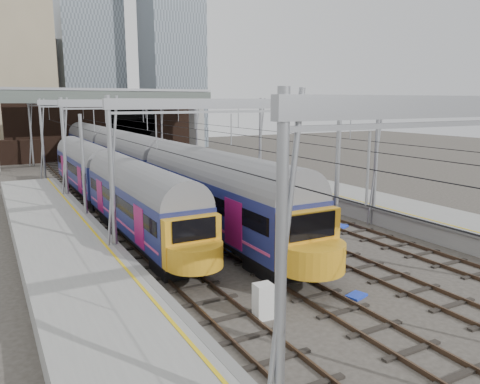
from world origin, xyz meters
TOP-DOWN VIEW (x-y plane):
  - ground at (0.00, 0.00)m, footprint 160.00×160.00m
  - platform_left at (-10.18, 2.50)m, footprint 4.32×55.00m
  - tracks at (0.00, 15.00)m, footprint 14.40×80.00m
  - overhead_line at (0.00, 21.49)m, footprint 16.80×80.00m
  - retaining_wall at (1.40, 51.93)m, footprint 28.00×2.75m
  - overbridge at (0.00, 46.00)m, footprint 28.00×3.00m
  - city_skyline at (2.73, 70.48)m, footprint 37.50×27.50m
  - train_main at (-2.00, 35.40)m, footprint 2.98×68.75m
  - train_second at (-6.00, 18.58)m, footprint 2.58×29.91m
  - relay_cabinet at (-4.88, 0.03)m, footprint 0.68×0.57m
  - equip_cover_a at (-0.62, -0.17)m, footprint 0.95×0.79m
  - equip_cover_b at (-2.37, 7.23)m, footprint 0.97×0.84m
  - equip_cover_c at (5.84, 8.31)m, footprint 1.10×0.96m

SIDE VIEW (x-z plane):
  - ground at x=0.00m, z-range 0.00..0.00m
  - tracks at x=0.00m, z-range -0.09..0.13m
  - equip_cover_b at x=-2.37m, z-range 0.00..0.09m
  - equip_cover_a at x=-0.62m, z-range 0.00..0.10m
  - equip_cover_c at x=5.84m, z-range 0.00..0.11m
  - platform_left at x=-10.18m, z-range -0.01..1.11m
  - relay_cabinet at x=-4.88m, z-range 0.00..1.31m
  - train_second at x=-6.00m, z-range 0.09..4.61m
  - train_main at x=-2.00m, z-range 0.06..5.12m
  - retaining_wall at x=1.40m, z-range -0.17..8.83m
  - overhead_line at x=0.00m, z-range 2.57..10.57m
  - overbridge at x=0.00m, z-range 2.64..11.89m
  - city_skyline at x=2.73m, z-range -12.91..47.09m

